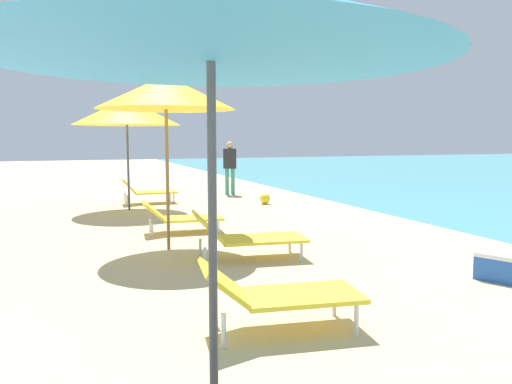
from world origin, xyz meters
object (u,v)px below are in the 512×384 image
lounger_third_shoreside (181,216)px  person_walking_near (230,163)px  lounger_second_shoreside (278,293)px  lounger_third_inland (246,236)px  lounger_farthest_shoreside (147,191)px  umbrella_third (166,93)px  umbrella_second (211,19)px  umbrella_farthest (127,112)px  cooler_box (502,267)px  beach_ball (265,199)px

lounger_third_shoreside → person_walking_near: bearing=68.9°
lounger_second_shoreside → lounger_third_inland: 2.53m
lounger_second_shoreside → lounger_farthest_shoreside: (0.23, 8.74, -0.01)m
umbrella_third → umbrella_second: bearing=-97.7°
umbrella_farthest → cooler_box: (3.33, -7.25, -2.04)m
lounger_third_shoreside → cooler_box: (2.80, -4.21, -0.12)m
lounger_third_inland → lounger_farthest_shoreside: 6.30m
lounger_second_shoreside → lounger_third_inland: bearing=84.7°
person_walking_near → umbrella_third: bearing=-2.4°
umbrella_third → lounger_third_shoreside: (0.46, 1.23, -1.99)m
umbrella_third → lounger_farthest_shoreside: umbrella_third is taller
umbrella_farthest → lounger_farthest_shoreside: (0.57, 1.03, -1.88)m
lounger_farthest_shoreside → cooler_box: lounger_farthest_shoreside is taller
lounger_second_shoreside → umbrella_third: 3.96m
cooler_box → umbrella_farthest: bearing=114.7°
lounger_second_shoreside → cooler_box: size_ratio=2.31×
lounger_farthest_shoreside → umbrella_farthest: bearing=-118.0°
lounger_farthest_shoreside → beach_ball: lounger_farthest_shoreside is taller
umbrella_second → beach_ball: 9.74m
umbrella_third → person_walking_near: size_ratio=1.68×
lounger_second_shoreside → person_walking_near: size_ratio=0.93×
umbrella_second → umbrella_third: 4.62m
person_walking_near → beach_ball: 2.41m
umbrella_second → lounger_third_inland: bearing=67.5°
lounger_second_shoreside → beach_ball: (2.92, 7.58, -0.20)m
umbrella_second → lounger_third_shoreside: (1.08, 5.81, -1.98)m
umbrella_second → beach_ball: (3.81, 8.71, -2.12)m
cooler_box → person_walking_near: bearing=91.5°
umbrella_farthest → cooler_box: bearing=-65.3°
umbrella_second → beach_ball: size_ratio=9.67×
lounger_second_shoreside → beach_ball: size_ratio=5.41×
lounger_farthest_shoreside → lounger_third_inland: bearing=-85.7°
lounger_second_shoreside → umbrella_third: (-0.27, 3.45, 1.93)m
umbrella_second → lounger_farthest_shoreside: 10.12m
umbrella_farthest → person_walking_near: 3.97m
lounger_third_inland → person_walking_near: bearing=81.8°
umbrella_farthest → beach_ball: (3.26, -0.13, -2.07)m
beach_ball → umbrella_second: bearing=-113.6°
umbrella_farthest → cooler_box: size_ratio=4.15×
umbrella_second → cooler_box: 4.69m
lounger_second_shoreside → person_walking_near: (2.75, 9.85, 0.58)m
umbrella_third → lounger_third_inland: umbrella_third is taller
person_walking_near → umbrella_second: bearing=4.5°
umbrella_third → cooler_box: (3.26, -2.98, -2.11)m
beach_ball → lounger_second_shoreside: bearing=-111.1°
lounger_second_shoreside → lounger_third_shoreside: lounger_second_shoreside is taller
lounger_third_shoreside → umbrella_farthest: bearing=105.1°
lounger_farthest_shoreside → person_walking_near: 2.82m
umbrella_second → lounger_second_shoreside: 2.40m
lounger_third_inland → umbrella_third: bearing=139.0°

